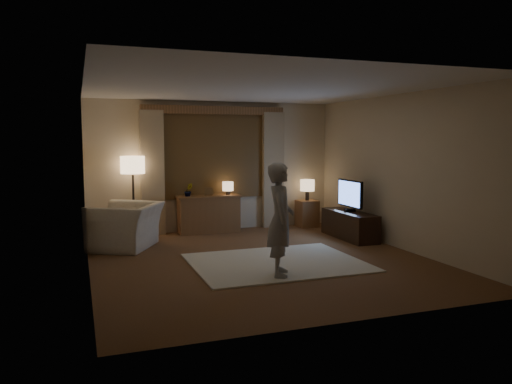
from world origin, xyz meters
name	(u,v)px	position (x,y,z in m)	size (l,w,h in m)	color
room	(250,171)	(0.00, 0.50, 1.33)	(5.04, 5.54, 2.64)	brown
rug	(277,262)	(0.15, -0.26, 0.01)	(2.50, 2.00, 0.02)	beige
sideboard	(209,215)	(-0.18, 2.50, 0.35)	(1.20, 0.40, 0.70)	brown
picture_frame	(209,192)	(-0.18, 2.50, 0.80)	(0.16, 0.02, 0.20)	brown
plant	(189,191)	(-0.58, 2.50, 0.85)	(0.17, 0.13, 0.30)	#999999
table_lamp_sideboard	(228,187)	(0.22, 2.50, 0.90)	(0.22, 0.22, 0.30)	black
floor_lamp	(133,169)	(-1.63, 2.50, 1.29)	(0.45, 0.45, 1.53)	black
armchair	(126,226)	(-1.86, 1.58, 0.38)	(1.16, 1.02, 0.76)	beige
side_table	(307,213)	(1.95, 2.45, 0.28)	(0.40, 0.40, 0.56)	brown
table_lamp_side	(307,186)	(1.95, 2.45, 0.87)	(0.30, 0.30, 0.44)	black
tv_stand	(349,225)	(2.15, 1.04, 0.25)	(0.45, 1.40, 0.50)	black
tv	(350,194)	(2.15, 1.04, 0.83)	(0.20, 0.82, 0.59)	black
person	(280,219)	(-0.07, -0.94, 0.78)	(0.55, 0.36, 1.52)	#A09A94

